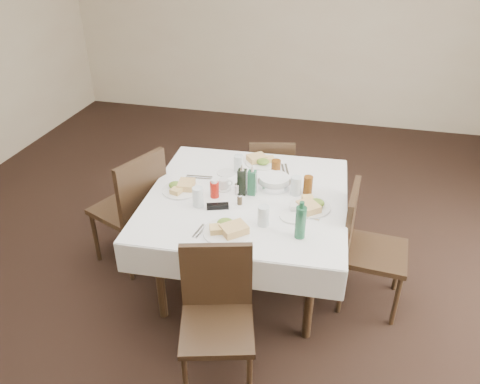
{
  "coord_description": "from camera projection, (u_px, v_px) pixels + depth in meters",
  "views": [
    {
      "loc": [
        0.84,
        -2.71,
        2.49
      ],
      "look_at": [
        0.16,
        0.04,
        0.8
      ],
      "focal_mm": 35.0,
      "sensor_mm": 36.0,
      "label": 1
    }
  ],
  "objects": [
    {
      "name": "iced_tea_b",
      "position": [
        308.0,
        185.0,
        3.32
      ],
      "size": [
        0.07,
        0.07,
        0.14
      ],
      "color": "#67370E",
      "rests_on": "dining_table"
    },
    {
      "name": "chair_north",
      "position": [
        271.0,
        175.0,
        4.2
      ],
      "size": [
        0.47,
        0.47,
        0.83
      ],
      "color": "black",
      "rests_on": "ground"
    },
    {
      "name": "water_n",
      "position": [
        239.0,
        164.0,
        3.6
      ],
      "size": [
        0.07,
        0.07,
        0.14
      ],
      "color": "silver",
      "rests_on": "dining_table"
    },
    {
      "name": "side_plate_a",
      "position": [
        226.0,
        173.0,
        3.61
      ],
      "size": [
        0.14,
        0.14,
        0.01
      ],
      "color": "white",
      "rests_on": "dining_table"
    },
    {
      "name": "dining_table",
      "position": [
        247.0,
        204.0,
        3.37
      ],
      "size": [
        1.48,
        1.48,
        0.76
      ],
      "color": "black",
      "rests_on": "ground"
    },
    {
      "name": "iced_tea_a",
      "position": [
        276.0,
        169.0,
        3.51
      ],
      "size": [
        0.07,
        0.07,
        0.15
      ],
      "color": "#67370E",
      "rests_on": "dining_table"
    },
    {
      "name": "meal_north",
      "position": [
        261.0,
        161.0,
        3.75
      ],
      "size": [
        0.27,
        0.27,
        0.06
      ],
      "color": "white",
      "rests_on": "dining_table"
    },
    {
      "name": "water_e",
      "position": [
        296.0,
        186.0,
        3.31
      ],
      "size": [
        0.07,
        0.07,
        0.14
      ],
      "color": "silver",
      "rests_on": "dining_table"
    },
    {
      "name": "chair_west",
      "position": [
        135.0,
        203.0,
        3.61
      ],
      "size": [
        0.61,
        0.61,
        0.98
      ],
      "color": "black",
      "rests_on": "ground"
    },
    {
      "name": "cutlery_n",
      "position": [
        285.0,
        170.0,
        3.66
      ],
      "size": [
        0.09,
        0.19,
        0.01
      ],
      "color": "silver",
      "rests_on": "dining_table"
    },
    {
      "name": "water_s",
      "position": [
        263.0,
        216.0,
        2.98
      ],
      "size": [
        0.07,
        0.07,
        0.14
      ],
      "color": "silver",
      "rests_on": "dining_table"
    },
    {
      "name": "coffee_mug",
      "position": [
        224.0,
        184.0,
        3.39
      ],
      "size": [
        0.12,
        0.11,
        0.08
      ],
      "color": "white",
      "rests_on": "dining_table"
    },
    {
      "name": "oil_cruet_dark",
      "position": [
        242.0,
        181.0,
        3.29
      ],
      "size": [
        0.06,
        0.06,
        0.25
      ],
      "color": "black",
      "rests_on": "dining_table"
    },
    {
      "name": "meal_south",
      "position": [
        228.0,
        229.0,
        2.93
      ],
      "size": [
        0.3,
        0.3,
        0.07
      ],
      "color": "white",
      "rests_on": "dining_table"
    },
    {
      "name": "green_bottle",
      "position": [
        301.0,
        222.0,
        2.85
      ],
      "size": [
        0.07,
        0.07,
        0.25
      ],
      "color": "#205A3B",
      "rests_on": "dining_table"
    },
    {
      "name": "ground_plane",
      "position": [
        219.0,
        279.0,
        3.7
      ],
      "size": [
        7.0,
        7.0,
        0.0
      ],
      "primitive_type": "plane",
      "color": "black"
    },
    {
      "name": "sunglasses",
      "position": [
        218.0,
        206.0,
        3.18
      ],
      "size": [
        0.16,
        0.09,
        0.03
      ],
      "color": "black",
      "rests_on": "dining_table"
    },
    {
      "name": "bread_basket",
      "position": [
        274.0,
        182.0,
        3.42
      ],
      "size": [
        0.24,
        0.24,
        0.08
      ],
      "color": "silver",
      "rests_on": "dining_table"
    },
    {
      "name": "salt_shaker",
      "position": [
        237.0,
        189.0,
        3.32
      ],
      "size": [
        0.04,
        0.04,
        0.09
      ],
      "color": "white",
      "rests_on": "dining_table"
    },
    {
      "name": "side_plate_b",
      "position": [
        293.0,
        216.0,
        3.09
      ],
      "size": [
        0.18,
        0.18,
        0.01
      ],
      "color": "white",
      "rests_on": "dining_table"
    },
    {
      "name": "sugar_caddy",
      "position": [
        298.0,
        208.0,
        3.14
      ],
      "size": [
        0.11,
        0.07,
        0.05
      ],
      "color": "white",
      "rests_on": "dining_table"
    },
    {
      "name": "chair_south",
      "position": [
        217.0,
        308.0,
        2.73
      ],
      "size": [
        0.52,
        0.52,
        0.89
      ],
      "color": "black",
      "rests_on": "ground"
    },
    {
      "name": "cutlery_s",
      "position": [
        200.0,
        231.0,
        2.95
      ],
      "size": [
        0.06,
        0.16,
        0.01
      ],
      "color": "silver",
      "rests_on": "dining_table"
    },
    {
      "name": "room_shell",
      "position": [
        212.0,
        63.0,
        2.82
      ],
      "size": [
        6.04,
        7.04,
        2.8
      ],
      "color": "#C9B394",
      "rests_on": "ground"
    },
    {
      "name": "chair_east",
      "position": [
        364.0,
        241.0,
        3.26
      ],
      "size": [
        0.47,
        0.47,
        0.92
      ],
      "color": "black",
      "rests_on": "ground"
    },
    {
      "name": "water_w",
      "position": [
        198.0,
        197.0,
        3.18
      ],
      "size": [
        0.08,
        0.08,
        0.14
      ],
      "color": "silver",
      "rests_on": "dining_table"
    },
    {
      "name": "oil_cruet_green",
      "position": [
        252.0,
        182.0,
        3.29
      ],
      "size": [
        0.06,
        0.06,
        0.24
      ],
      "color": "#205A3B",
      "rests_on": "dining_table"
    },
    {
      "name": "meal_east",
      "position": [
        311.0,
        205.0,
        3.17
      ],
      "size": [
        0.28,
        0.28,
        0.06
      ],
      "color": "white",
      "rests_on": "dining_table"
    },
    {
      "name": "cutlery_e",
      "position": [
        307.0,
        217.0,
        3.09
      ],
      "size": [
        0.18,
        0.07,
        0.01
      ],
      "color": "silver",
      "rests_on": "dining_table"
    },
    {
      "name": "pepper_shaker",
      "position": [
        240.0,
        199.0,
        3.21
      ],
      "size": [
        0.03,
        0.03,
        0.08
      ],
      "color": "#443623",
      "rests_on": "dining_table"
    },
    {
      "name": "ketchup_bottle",
      "position": [
        214.0,
        189.0,
        3.28
      ],
      "size": [
        0.06,
        0.06,
        0.14
      ],
      "color": "#AC170D",
      "rests_on": "dining_table"
    },
    {
      "name": "cutlery_w",
      "position": [
        199.0,
        177.0,
        3.55
      ],
      "size": [
        0.2,
        0.07,
        0.01
      ],
      "color": "silver",
      "rests_on": "dining_table"
    },
    {
      "name": "meal_west",
      "position": [
        181.0,
        188.0,
        3.38
      ],
      "size": [
        0.27,
        0.27,
        0.06
      ],
      "color": "white",
      "rests_on": "dining_table"
    }
  ]
}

